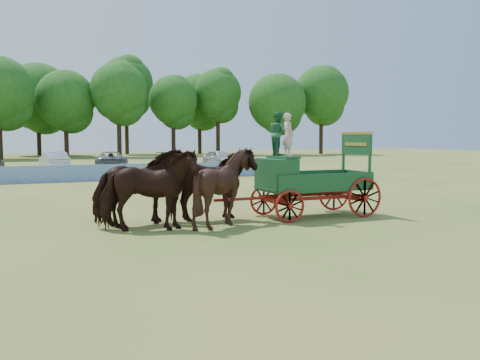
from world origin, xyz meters
name	(u,v)px	position (x,y,z in m)	size (l,w,h in m)	color
ground	(190,223)	(0.00, 0.00, 0.00)	(160.00, 160.00, 0.00)	#9B8646
horse_lead_left	(148,190)	(-1.62, -0.98, 1.23)	(1.33, 2.92, 2.47)	black
horse_lead_right	(140,187)	(-1.62, 0.12, 1.23)	(1.33, 2.92, 2.47)	black
horse_wheel_left	(223,187)	(0.78, -0.98, 1.24)	(2.00, 2.25, 2.47)	black
horse_wheel_right	(211,184)	(0.78, 0.12, 1.23)	(1.33, 2.92, 2.47)	black
farm_dray	(295,172)	(3.75, -0.40, 1.61)	(6.00, 2.00, 3.69)	#AA2111
sponsor_banner	(83,173)	(-1.00, 18.00, 0.53)	(26.00, 0.08, 1.05)	#1E47A6
treeline	(1,90)	(-5.48, 60.69, 8.90)	(92.67, 21.88, 15.15)	#382314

